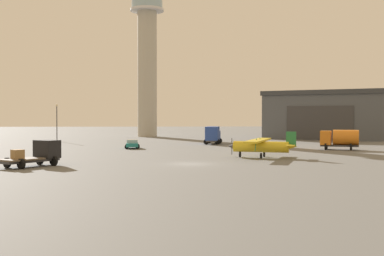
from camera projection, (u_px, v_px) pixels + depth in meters
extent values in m
plane|color=#60605E|center=(190.00, 164.00, 52.17)|extent=(400.00, 400.00, 0.00)
cylinder|color=#B2AD9E|center=(147.00, 74.00, 123.64)|extent=(4.84, 4.84, 31.41)
cylinder|color=silver|center=(147.00, 10.00, 123.27)|extent=(8.39, 8.39, 0.60)
cube|color=#4C5159|center=(328.00, 117.00, 112.31)|extent=(30.80, 28.03, 9.74)
cube|color=#35393E|center=(328.00, 94.00, 112.19)|extent=(31.63, 28.85, 1.00)
cube|color=#38383A|center=(319.00, 123.00, 104.78)|extent=(12.08, 7.68, 7.31)
cylinder|color=gold|center=(261.00, 147.00, 60.19)|extent=(6.75, 3.78, 1.34)
cone|color=#38383D|center=(232.00, 146.00, 61.27)|extent=(1.25, 1.24, 0.94)
cube|color=#38383D|center=(232.00, 146.00, 61.27)|extent=(0.10, 0.12, 2.05)
cube|color=gold|center=(258.00, 140.00, 60.27)|extent=(5.57, 10.62, 0.22)
cylinder|color=#287A42|center=(261.00, 143.00, 61.93)|extent=(0.48, 1.02, 1.47)
cylinder|color=#287A42|center=(256.00, 145.00, 58.63)|extent=(0.48, 1.02, 1.47)
cube|color=#99B7C6|center=(250.00, 144.00, 60.57)|extent=(1.50, 1.44, 0.76)
cone|color=gold|center=(291.00, 146.00, 59.11)|extent=(1.78, 1.50, 1.00)
cube|color=#287A42|center=(291.00, 139.00, 59.09)|extent=(1.15, 0.57, 1.84)
cube|color=gold|center=(291.00, 145.00, 59.10)|extent=(2.12, 3.37, 0.11)
cylinder|color=black|center=(240.00, 154.00, 60.99)|extent=(0.41, 0.67, 0.65)
cylinder|color=black|center=(264.00, 154.00, 61.28)|extent=(0.41, 0.67, 0.65)
cylinder|color=black|center=(261.00, 156.00, 59.02)|extent=(0.41, 0.67, 0.65)
cube|color=#38383D|center=(213.00, 141.00, 90.28)|extent=(3.11, 6.16, 0.24)
cube|color=#2847A8|center=(214.00, 135.00, 92.36)|extent=(2.56, 2.13, 1.64)
cube|color=#99B7C6|center=(215.00, 133.00, 93.11)|extent=(1.87, 0.52, 0.82)
cube|color=#2847A8|center=(212.00, 133.00, 89.29)|extent=(3.09, 4.36, 2.47)
cylinder|color=black|center=(209.00, 141.00, 92.48)|extent=(1.04, 0.50, 1.00)
cylinder|color=black|center=(220.00, 141.00, 92.17)|extent=(1.04, 0.50, 1.00)
cylinder|color=black|center=(206.00, 142.00, 88.69)|extent=(1.04, 0.50, 1.00)
cylinder|color=black|center=(217.00, 142.00, 88.38)|extent=(1.04, 0.50, 1.00)
cube|color=#38383D|center=(339.00, 146.00, 74.55)|extent=(5.87, 4.01, 0.24)
cube|color=orange|center=(326.00, 138.00, 75.18)|extent=(2.40, 2.83, 2.10)
cube|color=#99B7C6|center=(321.00, 135.00, 75.41)|extent=(0.90, 1.90, 1.05)
cylinder|color=orange|center=(346.00, 137.00, 74.22)|extent=(4.32, 3.59, 2.29)
cylinder|color=black|center=(326.00, 147.00, 74.17)|extent=(0.66, 1.03, 1.00)
cylinder|color=black|center=(327.00, 146.00, 76.22)|extent=(0.66, 1.03, 1.00)
cylinder|color=black|center=(351.00, 147.00, 72.99)|extent=(0.66, 1.03, 1.00)
cylinder|color=black|center=(351.00, 146.00, 75.04)|extent=(0.66, 1.03, 1.00)
cube|color=#38383D|center=(30.00, 161.00, 49.04)|extent=(5.29, 5.87, 0.24)
cube|color=black|center=(47.00, 149.00, 50.79)|extent=(2.95, 2.84, 1.84)
cube|color=#99B7C6|center=(53.00, 145.00, 51.42)|extent=(1.66, 1.37, 0.92)
cube|color=brown|center=(21.00, 159.00, 48.22)|extent=(4.42, 4.65, 0.16)
cube|color=#997547|center=(18.00, 154.00, 47.87)|extent=(1.41, 1.41, 0.90)
cylinder|color=black|center=(40.00, 160.00, 51.39)|extent=(0.95, 0.84, 1.00)
cylinder|color=black|center=(54.00, 161.00, 50.15)|extent=(0.95, 0.84, 1.00)
cylinder|color=black|center=(7.00, 163.00, 48.18)|extent=(0.95, 0.84, 1.00)
cylinder|color=black|center=(21.00, 164.00, 46.94)|extent=(0.95, 0.84, 1.00)
cube|color=teal|center=(132.00, 145.00, 77.64)|extent=(1.96, 4.55, 0.55)
cube|color=#99B7C6|center=(132.00, 141.00, 77.86)|extent=(1.73, 2.57, 0.50)
cylinder|color=black|center=(138.00, 147.00, 76.27)|extent=(0.64, 0.19, 0.64)
cylinder|color=black|center=(127.00, 147.00, 76.08)|extent=(0.64, 0.19, 0.64)
cylinder|color=black|center=(138.00, 146.00, 79.22)|extent=(0.64, 0.19, 0.64)
cylinder|color=black|center=(127.00, 146.00, 79.04)|extent=(0.64, 0.19, 0.64)
cylinder|color=#38383D|center=(57.00, 124.00, 100.98)|extent=(0.18, 0.18, 7.11)
sphere|color=#F9E5B2|center=(57.00, 105.00, 100.90)|extent=(0.44, 0.44, 0.44)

